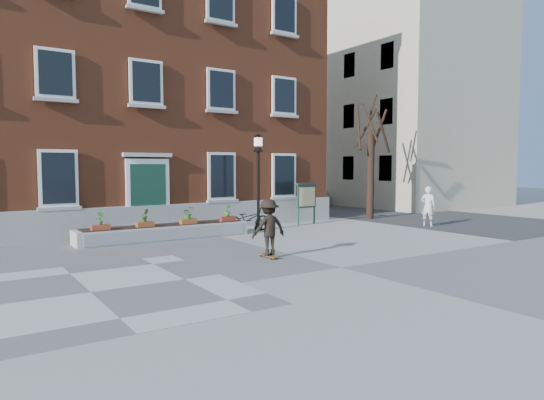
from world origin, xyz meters
TOP-DOWN VIEW (x-y plane):
  - ground at (0.00, 0.00)m, footprint 100.00×100.00m
  - checker_patch at (-6.00, 1.00)m, footprint 6.00×6.00m
  - bicycle at (1.65, 7.49)m, footprint 1.93×1.11m
  - parked_car at (11.51, 17.88)m, footprint 3.48×5.22m
  - bystander at (8.95, 4.44)m, footprint 0.61×0.74m
  - brick_building at (-2.00, 13.98)m, footprint 18.40×10.85m
  - planter_assembly at (-1.99, 7.18)m, footprint 6.20×1.12m
  - bare_tree at (9.01, 8.01)m, footprint 1.83×1.83m
  - side_street at (17.99, 19.78)m, footprint 15.20×36.00m
  - lamp_post at (2.08, 7.39)m, footprint 0.40×0.40m
  - notice_board at (4.96, 7.93)m, footprint 1.10×0.16m
  - skateboarder at (-0.82, 2.17)m, footprint 1.07×0.78m

SIDE VIEW (x-z plane):
  - ground at x=0.00m, z-range 0.00..0.00m
  - checker_patch at x=-6.00m, z-range 0.00..0.01m
  - planter_assembly at x=-1.99m, z-range -0.27..0.88m
  - bicycle at x=1.65m, z-range 0.00..0.96m
  - parked_car at x=11.51m, z-range 0.00..1.63m
  - bystander at x=8.95m, z-range 0.00..1.74m
  - skateboarder at x=-0.82m, z-range 0.03..1.72m
  - notice_board at x=4.96m, z-range 0.33..2.20m
  - lamp_post at x=2.08m, z-range 0.57..4.50m
  - bare_tree at x=9.01m, z-range -0.29..5.87m
  - brick_building at x=-2.00m, z-range 0.00..12.60m
  - side_street at x=17.99m, z-range -0.23..14.27m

